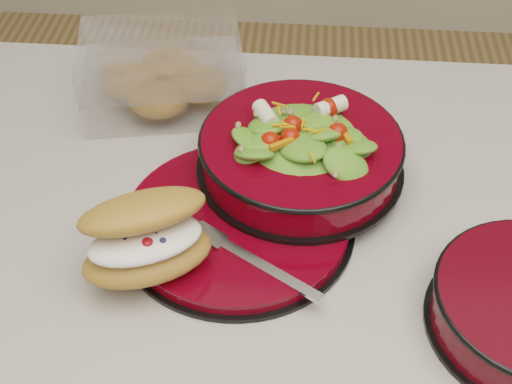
# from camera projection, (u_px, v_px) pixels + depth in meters

# --- Properties ---
(dinner_plate) EXTENTS (0.27, 0.27, 0.02)m
(dinner_plate) POSITION_uv_depth(u_px,v_px,m) (238.00, 222.00, 0.82)
(dinner_plate) COLOR black
(dinner_plate) RESTS_ON island_counter
(salad_bowl) EXTENTS (0.25, 0.25, 0.10)m
(salad_bowl) POSITION_uv_depth(u_px,v_px,m) (301.00, 146.00, 0.84)
(salad_bowl) COLOR black
(salad_bowl) RESTS_ON dinner_plate
(croissant) EXTENTS (0.16, 0.14, 0.08)m
(croissant) POSITION_uv_depth(u_px,v_px,m) (147.00, 238.00, 0.73)
(croissant) COLOR #B47437
(croissant) RESTS_ON dinner_plate
(fork) EXTENTS (0.15, 0.10, 0.00)m
(fork) POSITION_uv_depth(u_px,v_px,m) (251.00, 259.00, 0.76)
(fork) COLOR silver
(fork) RESTS_ON dinner_plate
(pastry_box) EXTENTS (0.24, 0.19, 0.09)m
(pastry_box) POSITION_uv_depth(u_px,v_px,m) (163.00, 74.00, 0.98)
(pastry_box) COLOR white
(pastry_box) RESTS_ON island_counter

